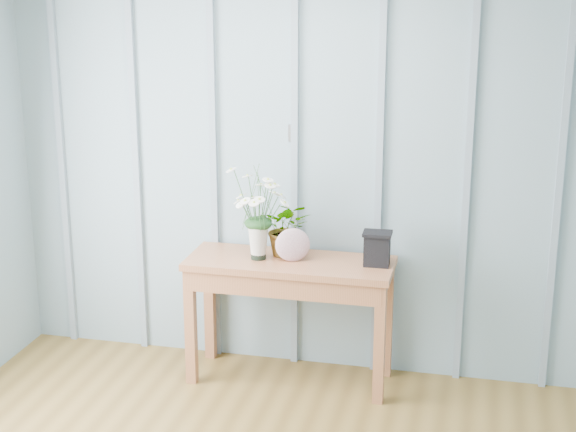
% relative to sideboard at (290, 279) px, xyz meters
% --- Properties ---
extents(room_shell, '(4.00, 4.50, 2.50)m').
position_rel_sideboard_xyz_m(room_shell, '(0.22, -1.08, 1.35)').
color(room_shell, '#849FAB').
rests_on(room_shell, ground).
extents(sideboard, '(1.20, 0.45, 0.75)m').
position_rel_sideboard_xyz_m(sideboard, '(0.00, 0.00, 0.00)').
color(sideboard, '#985A38').
rests_on(sideboard, ground).
extents(daisy_vase, '(0.39, 0.30, 0.55)m').
position_rel_sideboard_xyz_m(daisy_vase, '(-0.18, -0.02, 0.46)').
color(daisy_vase, black).
rests_on(daisy_vase, sideboard).
extents(spider_plant, '(0.31, 0.27, 0.33)m').
position_rel_sideboard_xyz_m(spider_plant, '(-0.04, 0.09, 0.28)').
color(spider_plant, '#173B19').
rests_on(spider_plant, sideboard).
extents(felt_disc_vessel, '(0.21, 0.12, 0.20)m').
position_rel_sideboard_xyz_m(felt_disc_vessel, '(0.02, -0.02, 0.21)').
color(felt_disc_vessel, '#8E5173').
rests_on(felt_disc_vessel, sideboard).
extents(carved_box, '(0.17, 0.13, 0.20)m').
position_rel_sideboard_xyz_m(carved_box, '(0.50, 0.03, 0.22)').
color(carved_box, black).
rests_on(carved_box, sideboard).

